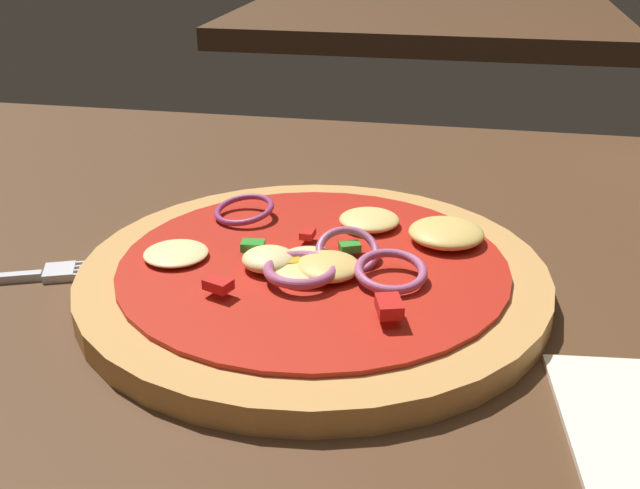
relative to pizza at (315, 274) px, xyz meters
The scene contains 4 objects.
dining_table 0.05m from the pizza, 103.84° to the right, with size 1.35×0.80×0.04m.
pizza is the anchor object (origin of this frame).
fork 0.19m from the pizza, behind, with size 0.16×0.07×0.01m.
background_table 1.22m from the pizza, 90.72° to the left, with size 0.76×0.66×0.04m.
Camera 1 is at (0.09, -0.35, 0.25)m, focal length 42.44 mm.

